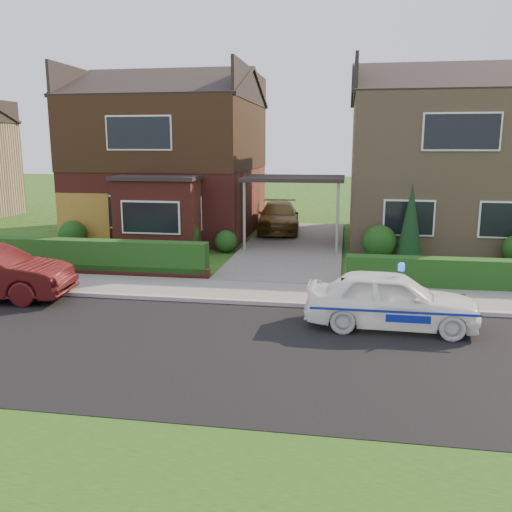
# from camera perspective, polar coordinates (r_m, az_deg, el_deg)

# --- Properties ---
(ground) EXTENTS (120.00, 120.00, 0.00)m
(ground) POSITION_cam_1_polar(r_m,az_deg,el_deg) (10.82, -1.81, -9.85)
(ground) COLOR #184311
(ground) RESTS_ON ground
(road) EXTENTS (60.00, 6.00, 0.02)m
(road) POSITION_cam_1_polar(r_m,az_deg,el_deg) (10.82, -1.81, -9.85)
(road) COLOR black
(road) RESTS_ON ground
(kerb) EXTENTS (60.00, 0.16, 0.12)m
(kerb) POSITION_cam_1_polar(r_m,az_deg,el_deg) (13.65, 0.70, -4.99)
(kerb) COLOR #9E9993
(kerb) RESTS_ON ground
(sidewalk) EXTENTS (60.00, 2.00, 0.10)m
(sidewalk) POSITION_cam_1_polar(r_m,az_deg,el_deg) (14.65, 1.33, -3.86)
(sidewalk) COLOR slate
(sidewalk) RESTS_ON ground
(driveway) EXTENTS (3.80, 12.00, 0.12)m
(driveway) POSITION_cam_1_polar(r_m,az_deg,el_deg) (21.33, 3.96, 1.06)
(driveway) COLOR #666059
(driveway) RESTS_ON ground
(house_left) EXTENTS (7.50, 9.53, 7.25)m
(house_left) POSITION_cam_1_polar(r_m,az_deg,el_deg) (25.02, -8.80, 11.15)
(house_left) COLOR maroon
(house_left) RESTS_ON ground
(house_right) EXTENTS (7.50, 8.06, 7.25)m
(house_right) POSITION_cam_1_polar(r_m,az_deg,el_deg) (24.17, 18.86, 10.31)
(house_right) COLOR #917659
(house_right) RESTS_ON ground
(carport_link) EXTENTS (3.80, 3.00, 2.77)m
(carport_link) POSITION_cam_1_polar(r_m,az_deg,el_deg) (20.96, 4.05, 8.03)
(carport_link) COLOR black
(carport_link) RESTS_ON ground
(garage_door) EXTENTS (2.20, 0.10, 2.10)m
(garage_door) POSITION_cam_1_polar(r_m,az_deg,el_deg) (22.51, -17.71, 3.65)
(garage_door) COLOR #985B21
(garage_door) RESTS_ON ground
(dwarf_wall) EXTENTS (7.70, 0.25, 0.36)m
(dwarf_wall) POSITION_cam_1_polar(r_m,az_deg,el_deg) (17.47, -17.27, -1.41)
(dwarf_wall) COLOR maroon
(dwarf_wall) RESTS_ON ground
(hedge_left) EXTENTS (7.50, 0.55, 0.90)m
(hedge_left) POSITION_cam_1_polar(r_m,az_deg,el_deg) (17.64, -17.02, -1.87)
(hedge_left) COLOR #133611
(hedge_left) RESTS_ON ground
(hedge_right) EXTENTS (7.50, 0.55, 0.80)m
(hedge_right) POSITION_cam_1_polar(r_m,az_deg,el_deg) (16.19, 22.81, -3.47)
(hedge_right) COLOR #133611
(hedge_right) RESTS_ON ground
(shrub_left_far) EXTENTS (1.08, 1.08, 1.08)m
(shrub_left_far) POSITION_cam_1_polar(r_m,az_deg,el_deg) (22.30, -18.74, 2.18)
(shrub_left_far) COLOR #133611
(shrub_left_far) RESTS_ON ground
(shrub_left_mid) EXTENTS (1.32, 1.32, 1.32)m
(shrub_left_mid) POSITION_cam_1_polar(r_m,az_deg,el_deg) (20.36, -7.77, 2.19)
(shrub_left_mid) COLOR #133611
(shrub_left_mid) RESTS_ON ground
(shrub_left_near) EXTENTS (0.84, 0.84, 0.84)m
(shrub_left_near) POSITION_cam_1_polar(r_m,az_deg,el_deg) (20.28, -3.18, 1.55)
(shrub_left_near) COLOR #133611
(shrub_left_near) RESTS_ON ground
(shrub_right_near) EXTENTS (1.20, 1.20, 1.20)m
(shrub_right_near) POSITION_cam_1_polar(r_m,az_deg,el_deg) (19.60, 12.88, 1.46)
(shrub_right_near) COLOR #133611
(shrub_right_near) RESTS_ON ground
(conifer_a) EXTENTS (0.90, 0.90, 2.60)m
(conifer_a) POSITION_cam_1_polar(r_m,az_deg,el_deg) (19.39, 15.96, 3.29)
(conifer_a) COLOR black
(conifer_a) RESTS_ON ground
(police_car) EXTENTS (3.43, 3.77, 1.43)m
(police_car) POSITION_cam_1_polar(r_m,az_deg,el_deg) (12.23, 14.01, -4.51)
(police_car) COLOR white
(police_car) RESTS_ON ground
(driveway_car) EXTENTS (2.24, 4.60, 1.29)m
(driveway_car) POSITION_cam_1_polar(r_m,az_deg,el_deg) (24.51, 2.39, 4.13)
(driveway_car) COLOR brown
(driveway_car) RESTS_ON driveway
(potted_plant_a) EXTENTS (0.38, 0.28, 0.66)m
(potted_plant_a) POSITION_cam_1_polar(r_m,az_deg,el_deg) (20.75, -12.82, 1.26)
(potted_plant_a) COLOR gray
(potted_plant_a) RESTS_ON ground
(potted_plant_b) EXTENTS (0.47, 0.43, 0.69)m
(potted_plant_b) POSITION_cam_1_polar(r_m,az_deg,el_deg) (20.44, -18.60, 0.82)
(potted_plant_b) COLOR gray
(potted_plant_b) RESTS_ON ground
(potted_plant_c) EXTENTS (0.53, 0.53, 0.69)m
(potted_plant_c) POSITION_cam_1_polar(r_m,az_deg,el_deg) (16.89, -6.17, -0.81)
(potted_plant_c) COLOR gray
(potted_plant_c) RESTS_ON ground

